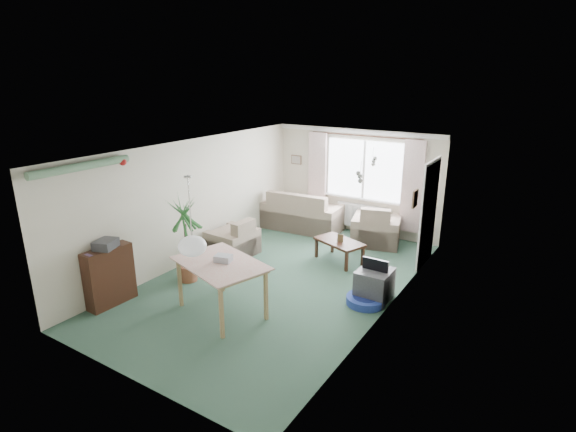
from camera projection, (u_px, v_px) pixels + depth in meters
The scene contains 25 objects.
ground at pixel (279, 281), 8.10m from camera, with size 6.50×6.50×0.00m, color #315241.
window at pixel (364, 170), 10.15m from camera, with size 1.80×0.03×1.30m, color white.
curtain_rod at pixel (365, 136), 9.86m from camera, with size 2.60×0.03×0.03m, color black.
curtain_left at pixel (317, 175), 10.73m from camera, with size 0.45×0.08×2.00m, color beige.
curtain_right at pixel (412, 187), 9.56m from camera, with size 0.45×0.08×2.00m, color beige.
radiator at pixel (361, 216), 10.45m from camera, with size 1.20×0.10×0.55m, color white.
doorway at pixel (429, 215), 8.57m from camera, with size 0.03×0.95×2.00m, color black.
pendant_lamp at pixel (192, 246), 5.70m from camera, with size 0.36×0.36×0.36m, color white.
tinsel_garland at pixel (82, 167), 6.53m from camera, with size 1.60×1.60×0.12m, color #196626.
bauble_cluster_a at pixel (373, 158), 7.50m from camera, with size 0.20×0.20×0.20m, color silver.
bauble_cluster_b at pixel (361, 173), 6.38m from camera, with size 0.20×0.20×0.20m, color silver.
wall_picture_back at pixel (296, 160), 11.05m from camera, with size 0.28×0.03×0.22m, color brown.
wall_picture_right at pixel (415, 199), 7.60m from camera, with size 0.03×0.24×0.30m, color brown.
sofa at pixel (304, 210), 10.74m from camera, with size 1.87×0.99×0.93m, color tan.
armchair_corner at pixel (377, 224), 9.78m from camera, with size 0.99×0.94×0.89m, color beige.
armchair_left at pixel (232, 237), 9.18m from camera, with size 0.87×0.83×0.78m, color beige.
coffee_table at pixel (339, 251), 8.89m from camera, with size 0.97×0.54×0.44m, color black.
photo_frame at pixel (340, 238), 8.74m from camera, with size 0.12×0.02×0.16m, color #4F4128.
bookshelf at pixel (110, 276), 7.17m from camera, with size 0.26×0.79×0.96m, color black.
hifi_box at pixel (106, 244), 7.00m from camera, with size 0.28×0.35×0.14m, color #37363B.
houseplant at pixel (186, 240), 7.89m from camera, with size 0.67×0.67×1.56m, color #1F5C1F.
dining_table at pixel (222, 288), 6.92m from camera, with size 1.32×0.88×0.83m, color tan.
gift_box at pixel (223, 259), 6.81m from camera, with size 0.25×0.18×0.12m, color #AFAEB9.
tv_cube at pixel (374, 285), 7.37m from camera, with size 0.52×0.57×0.52m, color #3F3F44.
pet_bed at pixel (365, 300), 7.28m from camera, with size 0.62×0.62×0.12m, color navy.
Camera 1 is at (4.06, -6.15, 3.57)m, focal length 28.00 mm.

